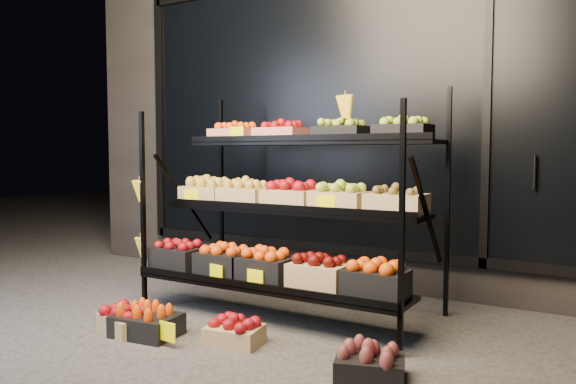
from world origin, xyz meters
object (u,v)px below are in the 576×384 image
Objects in this scene: display_rack at (285,208)px; floor_crate_midright at (234,331)px; floor_crate_left at (126,320)px; floor_crate_midleft at (147,321)px.

floor_crate_midright is (0.07, -0.74, -0.70)m from display_rack.
display_rack is 1.02m from floor_crate_midright.
floor_crate_left is (-0.68, -0.92, -0.70)m from display_rack.
display_rack is 5.48× the size of floor_crate_left.
floor_crate_left is 0.17m from floor_crate_midleft.
display_rack is at bearing 85.97° from floor_crate_midright.
floor_crate_left reaches higher than floor_crate_midright.
floor_crate_midleft is at bearing -174.28° from floor_crate_midright.
floor_crate_midright is (0.58, 0.16, -0.01)m from floor_crate_midleft.
floor_crate_left is at bearing -176.21° from floor_crate_midright.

